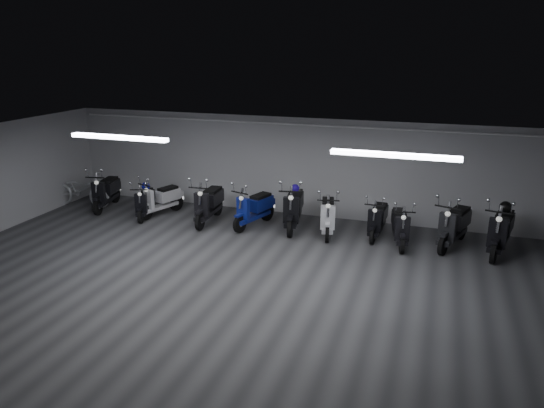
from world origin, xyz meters
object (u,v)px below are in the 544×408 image
(scooter_1, at_px, (145,197))
(helmet_1, at_px, (295,188))
(scooter_4, at_px, (254,203))
(scooter_9, at_px, (455,219))
(helmet_0, at_px, (146,186))
(scooter_0, at_px, (105,186))
(helmet_2, at_px, (506,207))
(scooter_10, at_px, (502,224))
(scooter_3, at_px, (208,198))
(scooter_7, at_px, (378,214))
(bicycle, at_px, (80,186))
(scooter_8, at_px, (401,220))
(scooter_5, at_px, (294,202))
(scooter_2, at_px, (161,194))
(scooter_6, at_px, (328,209))

(scooter_1, height_order, helmet_1, scooter_1)
(scooter_4, distance_m, scooter_9, 5.09)
(scooter_1, xyz_separation_m, helmet_0, (-0.07, 0.21, 0.26))
(scooter_0, xyz_separation_m, helmet_2, (10.92, 0.26, 0.38))
(scooter_10, bearing_deg, scooter_4, -165.78)
(scooter_1, height_order, scooter_3, scooter_3)
(scooter_3, relative_size, helmet_1, 8.44)
(scooter_7, height_order, helmet_0, scooter_7)
(scooter_4, height_order, scooter_7, scooter_4)
(bicycle, distance_m, helmet_2, 11.81)
(scooter_0, distance_m, scooter_3, 3.45)
(scooter_0, relative_size, scooter_8, 1.09)
(scooter_4, xyz_separation_m, scooter_8, (3.85, -0.11, -0.04))
(scooter_9, bearing_deg, scooter_3, -158.73)
(scooter_1, height_order, scooter_7, scooter_7)
(scooter_5, distance_m, helmet_2, 5.14)
(scooter_2, height_order, helmet_0, scooter_2)
(helmet_1, height_order, helmet_2, helmet_2)
(bicycle, height_order, helmet_1, bicycle)
(scooter_0, relative_size, helmet_0, 7.74)
(scooter_1, xyz_separation_m, scooter_5, (4.26, 0.45, 0.15))
(scooter_1, bearing_deg, helmet_0, 90.00)
(scooter_3, relative_size, helmet_0, 8.00)
(scooter_8, bearing_deg, scooter_4, 167.55)
(scooter_2, relative_size, helmet_2, 5.80)
(helmet_0, bearing_deg, scooter_6, 1.28)
(bicycle, bearing_deg, scooter_0, -88.43)
(scooter_4, height_order, scooter_9, scooter_9)
(scooter_8, height_order, helmet_2, scooter_8)
(scooter_1, xyz_separation_m, scooter_4, (3.20, 0.26, 0.08))
(scooter_7, bearing_deg, helmet_0, -173.58)
(helmet_1, bearing_deg, scooter_10, -4.50)
(helmet_0, bearing_deg, scooter_4, 0.88)
(scooter_0, xyz_separation_m, bicycle, (-0.88, -0.04, -0.05))
(scooter_4, distance_m, scooter_6, 2.01)
(scooter_3, bearing_deg, helmet_0, 176.14)
(helmet_0, bearing_deg, scooter_2, 13.34)
(scooter_6, bearing_deg, scooter_5, 160.43)
(scooter_6, height_order, bicycle, scooter_6)
(scooter_1, xyz_separation_m, scooter_6, (5.21, 0.33, 0.08))
(scooter_4, relative_size, scooter_6, 1.00)
(scooter_4, bearing_deg, scooter_5, 27.93)
(scooter_0, xyz_separation_m, helmet_0, (1.47, -0.12, 0.16))
(scooter_4, xyz_separation_m, scooter_5, (1.06, 0.19, 0.08))
(scooter_5, xyz_separation_m, bicycle, (-6.68, -0.16, -0.10))
(scooter_1, bearing_deg, scooter_10, -15.69)
(scooter_2, distance_m, scooter_7, 6.13)
(scooter_5, bearing_deg, scooter_8, -14.98)
(scooter_0, bearing_deg, scooter_1, -23.95)
(scooter_4, height_order, scooter_5, scooter_5)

